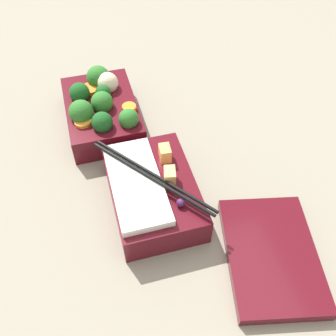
{
  "coord_description": "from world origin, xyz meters",
  "views": [
    {
      "loc": [
        0.46,
        -0.05,
        0.5
      ],
      "look_at": [
        0.07,
        0.05,
        0.05
      ],
      "focal_mm": 42.0,
      "sensor_mm": 36.0,
      "label": 1
    }
  ],
  "objects": [
    {
      "name": "bento_tray_rice",
      "position": [
        0.09,
        0.02,
        0.03
      ],
      "size": [
        0.19,
        0.15,
        0.07
      ],
      "color": "#510F19",
      "rests_on": "ground_plane"
    },
    {
      "name": "bento_tray_vegetable",
      "position": [
        -0.11,
        -0.02,
        0.03
      ],
      "size": [
        0.19,
        0.13,
        0.08
      ],
      "color": "#510F19",
      "rests_on": "ground_plane"
    },
    {
      "name": "bento_lid",
      "position": [
        0.23,
        0.16,
        0.01
      ],
      "size": [
        0.21,
        0.16,
        0.02
      ],
      "primitive_type": "cube",
      "rotation": [
        0.0,
        0.0,
        -0.21
      ],
      "color": "#510F19",
      "rests_on": "ground_plane"
    },
    {
      "name": "ground_plane",
      "position": [
        0.0,
        0.0,
        0.0
      ],
      "size": [
        3.0,
        3.0,
        0.0
      ],
      "primitive_type": "plane",
      "color": "gray"
    }
  ]
}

